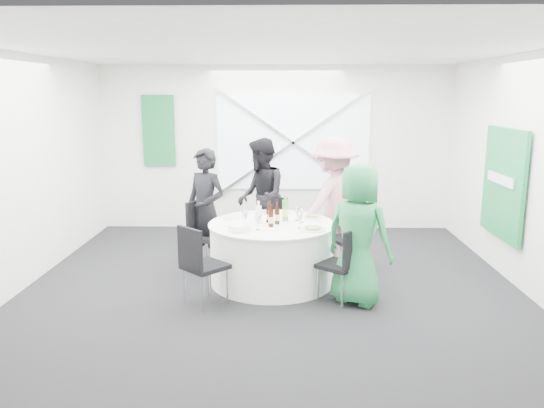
{
  "coord_description": "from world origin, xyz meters",
  "views": [
    {
      "loc": [
        0.14,
        -6.12,
        2.31
      ],
      "look_at": [
        0.0,
        0.2,
        1.0
      ],
      "focal_mm": 35.0,
      "sensor_mm": 36.0,
      "label": 1
    }
  ],
  "objects_px": {
    "chair_back_right": "(354,232)",
    "chair_front_left": "(199,260)",
    "banquet_table": "(272,253)",
    "person_man_back_left": "(206,210)",
    "chair_back_left": "(204,229)",
    "chair_back": "(274,224)",
    "clear_water_bottle": "(258,215)",
    "person_woman_green": "(358,235)",
    "chair_front_right": "(344,260)",
    "person_woman_pink": "(333,203)",
    "green_water_bottle": "(285,211)",
    "person_man_back": "(261,198)"
  },
  "relations": [
    {
      "from": "chair_back_right",
      "to": "chair_front_left",
      "type": "relative_size",
      "value": 1.01
    },
    {
      "from": "banquet_table",
      "to": "chair_back_right",
      "type": "relative_size",
      "value": 1.68
    },
    {
      "from": "person_man_back_left",
      "to": "chair_back_left",
      "type": "bearing_deg",
      "value": -135.15
    },
    {
      "from": "chair_back",
      "to": "clear_water_bottle",
      "type": "relative_size",
      "value": 3.12
    },
    {
      "from": "chair_back_right",
      "to": "person_woman_green",
      "type": "relative_size",
      "value": 0.59
    },
    {
      "from": "banquet_table",
      "to": "chair_front_right",
      "type": "height_order",
      "value": "chair_front_right"
    },
    {
      "from": "banquet_table",
      "to": "clear_water_bottle",
      "type": "bearing_deg",
      "value": -179.14
    },
    {
      "from": "chair_front_left",
      "to": "person_woman_pink",
      "type": "distance_m",
      "value": 2.22
    },
    {
      "from": "banquet_table",
      "to": "person_woman_pink",
      "type": "relative_size",
      "value": 0.89
    },
    {
      "from": "chair_front_right",
      "to": "clear_water_bottle",
      "type": "height_order",
      "value": "clear_water_bottle"
    },
    {
      "from": "banquet_table",
      "to": "chair_back_left",
      "type": "xyz_separation_m",
      "value": [
        -0.92,
        0.5,
        0.16
      ]
    },
    {
      "from": "chair_front_right",
      "to": "chair_back_left",
      "type": "bearing_deg",
      "value": -84.8
    },
    {
      "from": "chair_front_left",
      "to": "person_woman_green",
      "type": "relative_size",
      "value": 0.58
    },
    {
      "from": "chair_back",
      "to": "chair_back_left",
      "type": "height_order",
      "value": "chair_back_left"
    },
    {
      "from": "person_woman_pink",
      "to": "banquet_table",
      "type": "bearing_deg",
      "value": 0.0
    },
    {
      "from": "chair_front_left",
      "to": "clear_water_bottle",
      "type": "distance_m",
      "value": 1.07
    },
    {
      "from": "chair_back_right",
      "to": "person_woman_pink",
      "type": "distance_m",
      "value": 0.5
    },
    {
      "from": "chair_back_right",
      "to": "person_man_back_left",
      "type": "xyz_separation_m",
      "value": [
        -1.96,
        0.09,
        0.27
      ]
    },
    {
      "from": "chair_back",
      "to": "chair_back_right",
      "type": "xyz_separation_m",
      "value": [
        1.06,
        -0.59,
        0.04
      ]
    },
    {
      "from": "chair_front_right",
      "to": "person_man_back_left",
      "type": "relative_size",
      "value": 0.53
    },
    {
      "from": "person_man_back_left",
      "to": "clear_water_bottle",
      "type": "distance_m",
      "value": 0.89
    },
    {
      "from": "chair_back",
      "to": "person_woman_pink",
      "type": "height_order",
      "value": "person_woman_pink"
    },
    {
      "from": "chair_back_left",
      "to": "chair_front_right",
      "type": "relative_size",
      "value": 1.07
    },
    {
      "from": "person_woman_pink",
      "to": "green_water_bottle",
      "type": "relative_size",
      "value": 5.45
    },
    {
      "from": "banquet_table",
      "to": "person_man_back_left",
      "type": "height_order",
      "value": "person_man_back_left"
    },
    {
      "from": "person_man_back",
      "to": "person_woman_pink",
      "type": "relative_size",
      "value": 0.97
    },
    {
      "from": "chair_front_right",
      "to": "chair_back_right",
      "type": "bearing_deg",
      "value": -154.13
    },
    {
      "from": "chair_back_left",
      "to": "clear_water_bottle",
      "type": "xyz_separation_m",
      "value": [
        0.76,
        -0.5,
        0.32
      ]
    },
    {
      "from": "banquet_table",
      "to": "chair_front_right",
      "type": "bearing_deg",
      "value": -38.89
    },
    {
      "from": "person_woman_green",
      "to": "person_woman_pink",
      "type": "bearing_deg",
      "value": -49.82
    },
    {
      "from": "chair_front_right",
      "to": "green_water_bottle",
      "type": "relative_size",
      "value": 2.69
    },
    {
      "from": "chair_back_right",
      "to": "chair_back",
      "type": "bearing_deg",
      "value": -140.57
    },
    {
      "from": "banquet_table",
      "to": "person_woman_green",
      "type": "height_order",
      "value": "person_woman_green"
    },
    {
      "from": "chair_back",
      "to": "person_man_back_left",
      "type": "relative_size",
      "value": 0.53
    },
    {
      "from": "chair_back",
      "to": "person_man_back",
      "type": "bearing_deg",
      "value": 145.18
    },
    {
      "from": "chair_back_left",
      "to": "person_woman_pink",
      "type": "bearing_deg",
      "value": -55.2
    },
    {
      "from": "banquet_table",
      "to": "person_woman_pink",
      "type": "height_order",
      "value": "person_woman_pink"
    },
    {
      "from": "chair_back",
      "to": "person_man_back",
      "type": "height_order",
      "value": "person_man_back"
    },
    {
      "from": "chair_back",
      "to": "chair_front_right",
      "type": "height_order",
      "value": "chair_front_right"
    },
    {
      "from": "chair_back_right",
      "to": "person_woman_green",
      "type": "height_order",
      "value": "person_woman_green"
    },
    {
      "from": "chair_back",
      "to": "chair_front_left",
      "type": "height_order",
      "value": "chair_front_left"
    },
    {
      "from": "clear_water_bottle",
      "to": "person_woman_green",
      "type": "bearing_deg",
      "value": -29.45
    },
    {
      "from": "person_woman_pink",
      "to": "person_woman_green",
      "type": "distance_m",
      "value": 1.35
    },
    {
      "from": "chair_back_right",
      "to": "person_man_back_left",
      "type": "height_order",
      "value": "person_man_back_left"
    },
    {
      "from": "banquet_table",
      "to": "chair_front_right",
      "type": "relative_size",
      "value": 1.8
    },
    {
      "from": "green_water_bottle",
      "to": "chair_back_left",
      "type": "bearing_deg",
      "value": 160.93
    },
    {
      "from": "banquet_table",
      "to": "person_man_back",
      "type": "relative_size",
      "value": 0.91
    },
    {
      "from": "chair_back_left",
      "to": "green_water_bottle",
      "type": "bearing_deg",
      "value": -80.6
    },
    {
      "from": "chair_front_left",
      "to": "person_man_back_left",
      "type": "height_order",
      "value": "person_man_back_left"
    },
    {
      "from": "person_woman_green",
      "to": "green_water_bottle",
      "type": "distance_m",
      "value": 1.12
    }
  ]
}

